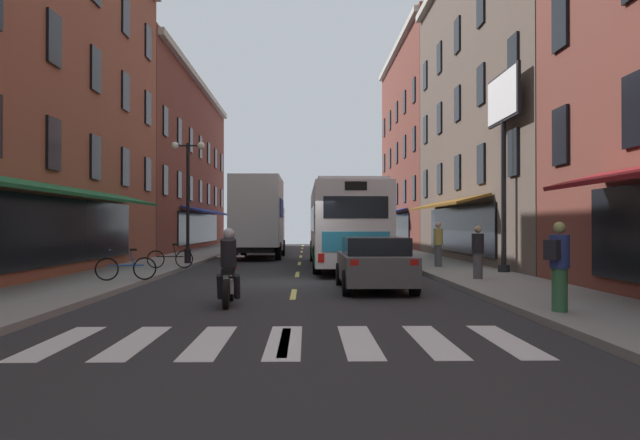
% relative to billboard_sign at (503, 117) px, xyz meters
% --- Properties ---
extents(ground_plane, '(34.80, 80.00, 0.10)m').
position_rel_billboard_sign_xyz_m(ground_plane, '(-7.05, -2.11, -5.47)').
color(ground_plane, '#28282B').
extents(lane_centre_dashes, '(0.14, 73.90, 0.01)m').
position_rel_billboard_sign_xyz_m(lane_centre_dashes, '(-7.05, -2.36, -5.42)').
color(lane_centre_dashes, '#DBCC4C').
rests_on(lane_centre_dashes, ground).
extents(crosswalk_near, '(7.10, 2.80, 0.01)m').
position_rel_billboard_sign_xyz_m(crosswalk_near, '(-7.05, -12.11, -5.42)').
color(crosswalk_near, silver).
rests_on(crosswalk_near, ground).
extents(sidewalk_left, '(3.00, 80.00, 0.14)m').
position_rel_billboard_sign_xyz_m(sidewalk_left, '(-12.95, -2.11, -5.35)').
color(sidewalk_left, gray).
rests_on(sidewalk_left, ground).
extents(sidewalk_right, '(3.00, 80.00, 0.14)m').
position_rel_billboard_sign_xyz_m(sidewalk_right, '(-1.15, -2.11, -5.35)').
color(sidewalk_right, gray).
rests_on(sidewalk_right, ground).
extents(billboard_sign, '(0.40, 3.30, 6.82)m').
position_rel_billboard_sign_xyz_m(billboard_sign, '(0.00, 0.00, 0.00)').
color(billboard_sign, black).
rests_on(billboard_sign, sidewalk_right).
extents(transit_bus, '(2.70, 12.55, 3.33)m').
position_rel_billboard_sign_xyz_m(transit_bus, '(-5.20, 4.75, -3.67)').
color(transit_bus, silver).
rests_on(transit_bus, ground).
extents(box_truck, '(2.52, 7.86, 4.16)m').
position_rel_billboard_sign_xyz_m(box_truck, '(-9.21, 11.83, -3.31)').
color(box_truck, white).
rests_on(box_truck, ground).
extents(sedan_near, '(1.90, 4.28, 1.41)m').
position_rel_billboard_sign_xyz_m(sedan_near, '(-4.92, -4.65, -4.70)').
color(sedan_near, '#515154').
rests_on(sedan_near, ground).
extents(sedan_mid, '(1.91, 4.66, 1.38)m').
position_rel_billboard_sign_xyz_m(sedan_mid, '(-9.19, 20.68, -4.71)').
color(sedan_mid, maroon).
rests_on(sedan_mid, ground).
extents(motorcycle_rider, '(0.62, 2.07, 1.66)m').
position_rel_billboard_sign_xyz_m(motorcycle_rider, '(-8.41, -7.71, -4.71)').
color(motorcycle_rider, black).
rests_on(motorcycle_rider, ground).
extents(bicycle_near, '(1.71, 0.48, 0.91)m').
position_rel_billboard_sign_xyz_m(bicycle_near, '(-11.80, 2.20, -4.92)').
color(bicycle_near, black).
rests_on(bicycle_near, sidewalk_left).
extents(bicycle_mid, '(1.67, 0.57, 0.91)m').
position_rel_billboard_sign_xyz_m(bicycle_mid, '(-11.94, -3.06, -4.92)').
color(bicycle_mid, black).
rests_on(bicycle_mid, sidewalk_left).
extents(pedestrian_near, '(0.51, 0.48, 1.65)m').
position_rel_billboard_sign_xyz_m(pedestrian_near, '(-2.10, -9.98, -4.41)').
color(pedestrian_near, '#33663F').
rests_on(pedestrian_near, sidewalk_right).
extents(pedestrian_mid, '(0.36, 0.36, 1.71)m').
position_rel_billboard_sign_xyz_m(pedestrian_mid, '(-1.65, 2.86, -4.40)').
color(pedestrian_mid, '#4C4C51').
rests_on(pedestrian_mid, sidewalk_right).
extents(pedestrian_far, '(0.36, 0.36, 1.57)m').
position_rel_billboard_sign_xyz_m(pedestrian_far, '(-1.63, -2.74, -4.48)').
color(pedestrian_far, '#4C4C51').
rests_on(pedestrian_far, sidewalk_right).
extents(street_lamp_twin, '(1.42, 0.32, 5.11)m').
position_rel_billboard_sign_xyz_m(street_lamp_twin, '(-11.73, 5.32, -2.44)').
color(street_lamp_twin, black).
rests_on(street_lamp_twin, sidewalk_left).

